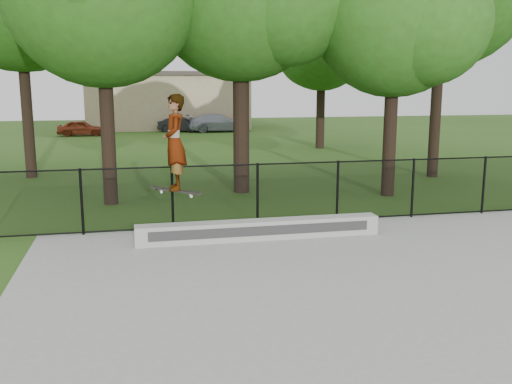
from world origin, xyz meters
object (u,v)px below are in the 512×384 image
grind_ledge (260,230)px  car_c (218,123)px  car_b (181,124)px  skater_airborne (175,144)px  car_a (81,128)px

grind_ledge → car_c: (3.51, 28.96, 0.37)m
car_b → skater_airborne: bearing=-168.8°
car_c → car_a: bearing=97.1°
car_c → skater_airborne: size_ratio=1.94×
grind_ledge → car_a: bearing=101.9°
grind_ledge → car_a: 28.25m
skater_airborne → grind_ledge: bearing=5.5°
car_b → car_c: car_c is taller
car_a → car_c: size_ratio=0.75×
car_b → car_c: size_ratio=0.71×
grind_ledge → car_c: car_c is taller
grind_ledge → car_b: car_b is taller
car_a → skater_airborne: skater_airborne is taller
grind_ledge → skater_airborne: 2.64m
car_c → skater_airborne: bearing=168.8°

